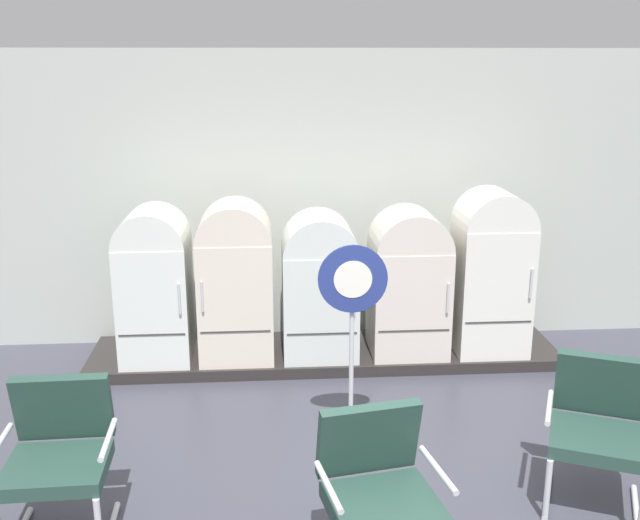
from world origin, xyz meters
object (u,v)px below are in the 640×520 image
object	(u,v)px
refrigerator_1	(236,277)
refrigerator_3	(409,279)
armchair_left	(59,449)
armchair_right	(599,423)
refrigerator_4	(491,267)
sign_stand	(352,339)
armchair_center	(378,485)
refrigerator_0	(155,280)
refrigerator_2	(319,282)

from	to	relation	value
refrigerator_1	refrigerator_3	xyz separation A→B (m)	(1.64, 0.01, -0.06)
armchair_left	armchair_right	bearing A→B (deg)	1.39
refrigerator_3	refrigerator_4	bearing A→B (deg)	-1.45
sign_stand	armchair_center	bearing A→B (deg)	-90.90
refrigerator_0	refrigerator_2	world-z (taller)	refrigerator_0
armchair_right	refrigerator_2	bearing A→B (deg)	125.15
refrigerator_3	sign_stand	size ratio (longest dim) A/B	0.90
refrigerator_0	armchair_left	distance (m)	2.49
refrigerator_2	refrigerator_4	distance (m)	1.64
refrigerator_4	refrigerator_3	bearing A→B (deg)	178.55
armchair_left	armchair_center	size ratio (longest dim) A/B	1.00
refrigerator_0	armchair_center	xyz separation A→B (m)	(1.65, -2.99, -0.31)
refrigerator_3	armchair_center	distance (m)	3.08
refrigerator_1	refrigerator_3	distance (m)	1.64
refrigerator_0	refrigerator_4	size ratio (longest dim) A/B	0.92
refrigerator_2	armchair_right	size ratio (longest dim) A/B	1.40
refrigerator_3	armchair_right	bearing A→B (deg)	-70.86
refrigerator_2	sign_stand	xyz separation A→B (m)	(0.14, -1.45, -0.00)
refrigerator_4	refrigerator_2	bearing A→B (deg)	179.12
refrigerator_1	refrigerator_3	size ratio (longest dim) A/B	1.07
armchair_left	refrigerator_4	bearing A→B (deg)	35.48
armchair_center	sign_stand	xyz separation A→B (m)	(0.02, 1.54, 0.26)
refrigerator_4	refrigerator_0	bearing A→B (deg)	179.50
refrigerator_0	refrigerator_1	distance (m)	0.75
refrigerator_3	refrigerator_4	world-z (taller)	refrigerator_4
armchair_center	armchair_left	bearing A→B (deg)	164.58
refrigerator_4	sign_stand	bearing A→B (deg)	-136.49
armchair_right	sign_stand	bearing A→B (deg)	148.72
refrigerator_3	refrigerator_4	xyz separation A→B (m)	(0.79, -0.02, 0.10)
refrigerator_1	refrigerator_0	bearing A→B (deg)	178.92
refrigerator_2	refrigerator_4	xyz separation A→B (m)	(1.64, -0.03, 0.12)
refrigerator_2	refrigerator_0	bearing A→B (deg)	179.91
armchair_left	armchair_right	world-z (taller)	same
armchair_left	armchair_right	xyz separation A→B (m)	(3.45, 0.08, 0.00)
refrigerator_0	refrigerator_3	xyz separation A→B (m)	(2.39, -0.01, -0.03)
armchair_left	armchair_center	world-z (taller)	same
refrigerator_0	refrigerator_3	world-z (taller)	refrigerator_0
refrigerator_0	refrigerator_1	bearing A→B (deg)	-1.08
refrigerator_2	armchair_left	distance (m)	3.05
armchair_right	refrigerator_0	bearing A→B (deg)	143.44
refrigerator_4	armchair_right	size ratio (longest dim) A/B	1.60
refrigerator_0	armchair_center	distance (m)	3.43
refrigerator_1	armchair_right	size ratio (longest dim) A/B	1.52
refrigerator_3	armchair_left	xyz separation A→B (m)	(-2.63, -2.46, -0.28)
refrigerator_3	armchair_left	world-z (taller)	refrigerator_3
refrigerator_4	armchair_right	world-z (taller)	refrigerator_4
refrigerator_4	armchair_center	bearing A→B (deg)	-117.22
refrigerator_3	armchair_right	distance (m)	2.53
refrigerator_1	sign_stand	bearing A→B (deg)	-57.09
refrigerator_1	armchair_center	size ratio (longest dim) A/B	1.52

